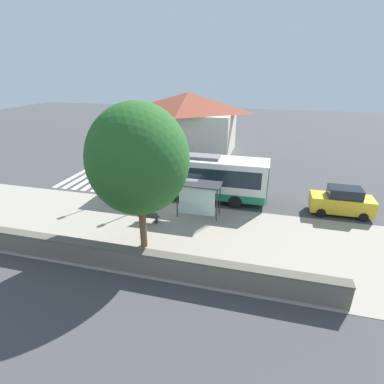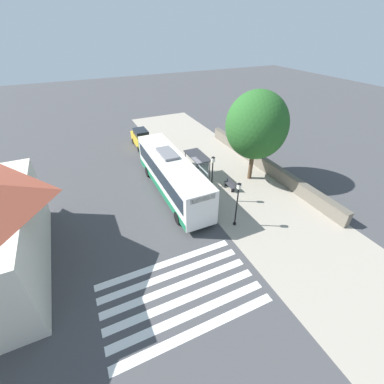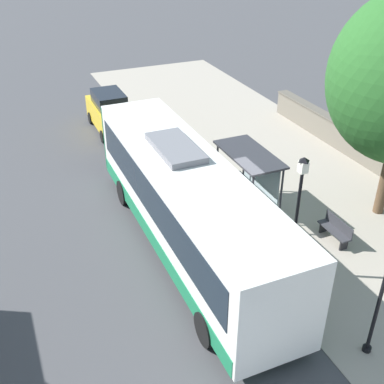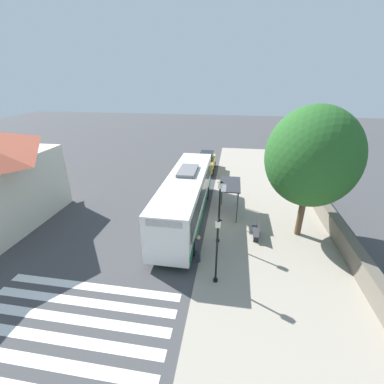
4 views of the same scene
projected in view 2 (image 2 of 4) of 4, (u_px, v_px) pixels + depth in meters
ground_plane at (189, 188)px, 23.98m from camera, size 120.00×120.00×0.00m
sidewalk_plaza at (230, 178)px, 25.55m from camera, size 9.00×44.00×0.02m
crosswalk_stripes at (181, 293)px, 14.79m from camera, size 9.00×5.25×0.01m
stone_wall at (264, 164)px, 26.60m from camera, size 0.60×20.00×1.31m
bus at (172, 174)px, 22.46m from camera, size 2.66×12.01×3.60m
bus_shelter at (198, 159)px, 24.50m from camera, size 1.53×3.12×2.49m
pedestrian at (214, 207)px, 19.80m from camera, size 0.34×0.24×1.80m
bench at (230, 185)px, 23.67m from camera, size 0.40×1.45×0.88m
street_lamp_near at (237, 201)px, 18.48m from camera, size 0.28×0.28×3.80m
street_lamp_far at (212, 175)px, 20.99m from camera, size 0.28×0.28×4.25m
shade_tree at (257, 126)px, 22.56m from camera, size 5.49×5.49×8.42m
parked_car_behind_bus at (142, 138)px, 31.52m from camera, size 1.83×4.22×2.07m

